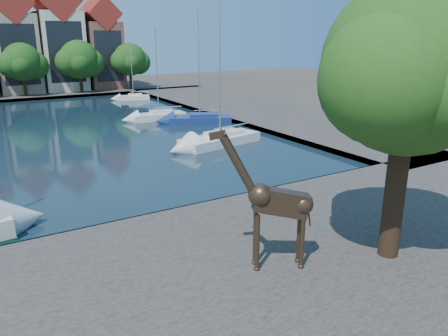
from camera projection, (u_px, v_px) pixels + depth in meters
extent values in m
plane|color=#38332B|center=(134.00, 226.00, 21.50)|extent=(160.00, 160.00, 0.00)
cube|color=black|center=(45.00, 134.00, 41.12)|extent=(38.00, 50.00, 0.08)
cube|color=#49433F|center=(202.00, 289.00, 15.70)|extent=(50.00, 14.00, 0.50)
cube|color=#49433F|center=(7.00, 94.00, 67.24)|extent=(60.00, 16.00, 0.50)
cube|color=#49433F|center=(261.00, 110.00, 53.45)|extent=(14.00, 52.00, 0.50)
cylinder|color=#332114|center=(395.00, 190.00, 16.91)|extent=(0.80, 0.80, 5.50)
sphere|color=#274714|center=(410.00, 67.00, 15.54)|extent=(6.40, 6.40, 6.40)
sphere|color=#274714|center=(433.00, 82.00, 16.92)|extent=(4.80, 4.80, 4.80)
sphere|color=#274714|center=(385.00, 79.00, 14.44)|extent=(4.48, 4.48, 4.48)
cube|color=tan|center=(16.00, 54.00, 66.48)|extent=(5.88, 9.00, 11.50)
cube|color=maroon|center=(9.00, 4.00, 64.41)|extent=(5.94, 9.18, 5.94)
cube|color=black|center=(20.00, 55.00, 62.81)|extent=(4.80, 0.05, 8.62)
cube|color=beige|center=(60.00, 51.00, 69.62)|extent=(6.37, 9.00, 12.00)
cube|color=maroon|center=(55.00, 2.00, 67.45)|extent=(6.43, 9.18, 6.43)
cube|color=black|center=(66.00, 52.00, 65.96)|extent=(5.20, 0.05, 9.00)
cube|color=brown|center=(101.00, 55.00, 73.06)|extent=(5.39, 9.00, 10.50)
cube|color=maroon|center=(98.00, 14.00, 71.18)|extent=(5.44, 9.18, 5.44)
cube|color=black|center=(109.00, 56.00, 69.40)|extent=(4.40, 0.05, 7.88)
cylinder|color=#332114|center=(25.00, 85.00, 63.19)|extent=(0.50, 0.50, 3.20)
sphere|color=#1A4213|center=(22.00, 62.00, 62.25)|extent=(5.40, 5.40, 5.40)
sphere|color=#1A4213|center=(34.00, 65.00, 63.46)|extent=(4.05, 4.05, 4.05)
sphere|color=#1A4213|center=(11.00, 64.00, 61.27)|extent=(3.78, 3.78, 3.78)
cylinder|color=#332114|center=(81.00, 82.00, 67.15)|extent=(0.50, 0.50, 3.20)
sphere|color=#1A4213|center=(79.00, 60.00, 66.18)|extent=(5.80, 5.80, 5.80)
sphere|color=#1A4213|center=(90.00, 63.00, 67.45)|extent=(4.35, 4.35, 4.35)
sphere|color=#1A4213|center=(69.00, 62.00, 65.15)|extent=(4.06, 4.06, 4.06)
cylinder|color=#332114|center=(131.00, 79.00, 71.12)|extent=(0.50, 0.50, 3.20)
sphere|color=#1A4213|center=(130.00, 59.00, 70.19)|extent=(5.20, 5.20, 5.20)
sphere|color=#1A4213|center=(138.00, 62.00, 71.36)|extent=(3.90, 3.90, 3.90)
sphere|color=#1A4213|center=(122.00, 61.00, 69.23)|extent=(3.64, 3.64, 3.64)
cylinder|color=#39291C|center=(257.00, 243.00, 16.18)|extent=(0.17, 0.17, 2.24)
cylinder|color=#39291C|center=(255.00, 237.00, 16.63)|extent=(0.17, 0.17, 2.24)
cylinder|color=#39291C|center=(302.00, 241.00, 16.35)|extent=(0.17, 0.17, 2.24)
cylinder|color=#39291C|center=(299.00, 235.00, 16.79)|extent=(0.17, 0.17, 2.24)
cube|color=#39291C|center=(281.00, 202.00, 16.06)|extent=(2.21, 1.46, 1.31)
cylinder|color=#39291C|center=(239.00, 166.00, 15.47)|extent=(1.43, 0.90, 2.31)
cube|color=#39291C|center=(217.00, 135.00, 15.07)|extent=(0.64, 0.44, 0.35)
cube|color=silver|center=(220.00, 139.00, 37.01)|extent=(7.56, 3.82, 0.99)
cube|color=silver|center=(220.00, 135.00, 36.92)|extent=(3.43, 2.32, 0.55)
cylinder|color=#B2B2B7|center=(220.00, 67.00, 35.28)|extent=(0.13, 0.13, 11.31)
cube|color=navy|center=(200.00, 119.00, 46.08)|extent=(6.85, 4.73, 0.92)
cube|color=navy|center=(200.00, 116.00, 46.00)|extent=(3.24, 2.61, 0.51)
cylinder|color=#B2B2B7|center=(199.00, 64.00, 44.45)|extent=(0.12, 0.12, 10.69)
cube|color=silver|center=(159.00, 116.00, 47.80)|extent=(5.90, 2.62, 0.93)
cube|color=silver|center=(159.00, 113.00, 47.71)|extent=(2.64, 1.67, 0.51)
cylinder|color=#B2B2B7|center=(157.00, 71.00, 46.41)|extent=(0.12, 0.12, 8.97)
cube|color=silver|center=(133.00, 97.00, 62.60)|extent=(4.75, 2.88, 0.78)
cube|color=silver|center=(133.00, 95.00, 62.53)|extent=(2.21, 1.65, 0.44)
cylinder|color=#B2B2B7|center=(132.00, 71.00, 61.55)|extent=(0.10, 0.10, 6.78)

